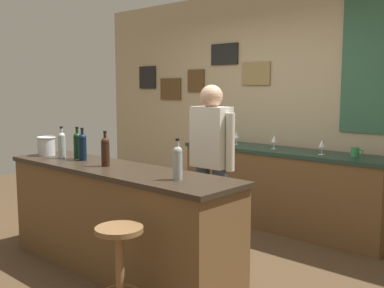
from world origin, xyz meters
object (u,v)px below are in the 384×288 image
at_px(bar_stool, 120,259).
at_px(wine_glass_b, 274,139).
at_px(ice_bucket, 46,146).
at_px(coffee_mug, 355,152).
at_px(bartender, 211,159).
at_px(wine_bottle_a, 62,144).
at_px(wine_bottle_e, 178,162).
at_px(wine_bottle_c, 83,146).
at_px(wine_glass_c, 322,144).
at_px(wine_glass_a, 236,135).
at_px(wine_bottle_b, 77,145).
at_px(wine_bottle_d, 105,151).

distance_m(bar_stool, wine_glass_b, 2.68).
xyz_separation_m(ice_bucket, coffee_mug, (2.27, 2.12, -0.07)).
height_order(bartender, wine_bottle_a, bartender).
height_order(bartender, bar_stool, bartender).
bearing_deg(coffee_mug, bartender, -123.75).
xyz_separation_m(wine_bottle_e, ice_bucket, (-1.81, -0.01, -0.04)).
distance_m(wine_bottle_c, wine_glass_b, 2.16).
bearing_deg(wine_glass_c, wine_glass_a, 175.32).
distance_m(wine_glass_a, wine_glass_b, 0.56).
distance_m(wine_bottle_b, ice_bucket, 0.43).
bearing_deg(bartender, wine_bottle_a, -143.43).
xyz_separation_m(wine_bottle_b, wine_glass_b, (0.93, 1.98, -0.05)).
relative_size(wine_glass_b, wine_glass_c, 1.00).
bearing_deg(wine_glass_a, wine_bottle_c, -97.05).
bearing_deg(wine_glass_c, wine_bottle_d, -116.81).
distance_m(wine_bottle_a, wine_bottle_d, 0.67).
height_order(bar_stool, wine_glass_a, wine_glass_a).
bearing_deg(coffee_mug, ice_bucket, -137.02).
distance_m(bar_stool, wine_glass_c, 2.60).
bearing_deg(wine_glass_c, coffee_mug, 18.24).
height_order(bartender, wine_bottle_b, bartender).
xyz_separation_m(wine_bottle_b, ice_bucket, (-0.42, -0.08, -0.04)).
relative_size(wine_bottle_d, wine_glass_c, 1.97).
distance_m(wine_bottle_e, coffee_mug, 2.16).
distance_m(ice_bucket, wine_glass_b, 2.47).
bearing_deg(wine_bottle_b, bartender, 37.58).
bearing_deg(wine_bottle_e, bartender, 114.25).
bearing_deg(wine_glass_a, bartender, -63.00).
bearing_deg(ice_bucket, wine_bottle_a, 0.52).
bearing_deg(wine_bottle_b, ice_bucket, -169.18).
bearing_deg(bar_stool, bartender, 104.45).
xyz_separation_m(wine_glass_a, coffee_mug, (1.48, 0.01, -0.06)).
xyz_separation_m(bartender, bar_stool, (0.35, -1.37, -0.48)).
height_order(wine_bottle_b, ice_bucket, wine_bottle_b).
height_order(wine_bottle_a, wine_glass_b, wine_bottle_a).
height_order(wine_bottle_e, coffee_mug, wine_bottle_e).
relative_size(wine_bottle_c, wine_bottle_d, 1.00).
xyz_separation_m(bar_stool, wine_glass_c, (0.18, 2.53, 0.55)).
relative_size(wine_bottle_e, wine_glass_b, 1.97).
height_order(wine_bottle_b, wine_glass_b, wine_bottle_b).
bearing_deg(wine_glass_b, bar_stool, -80.52).
height_order(wine_bottle_a, ice_bucket, wine_bottle_a).
bearing_deg(coffee_mug, wine_bottle_e, -102.43).
relative_size(bartender, wine_glass_a, 10.45).
xyz_separation_m(wine_bottle_c, wine_glass_a, (0.25, 2.05, -0.05)).
distance_m(wine_glass_b, coffee_mug, 0.92).
xyz_separation_m(wine_bottle_d, ice_bucket, (-0.95, -0.01, -0.04)).
xyz_separation_m(bartender, wine_bottle_e, (0.38, -0.84, 0.12)).
bearing_deg(wine_bottle_c, wine_glass_b, 67.87).
height_order(wine_bottle_a, wine_bottle_c, same).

